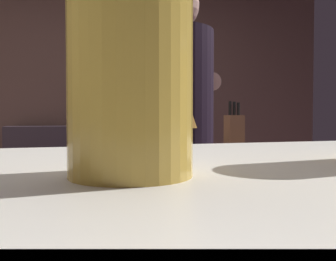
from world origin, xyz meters
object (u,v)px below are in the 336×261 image
bottle_soy (108,118)px  bottle_hot_sauce (96,117)px  mixing_bowl (106,148)px  bartender (173,149)px  pint_glass_far (131,75)px  knife_block (234,131)px  chefs_knife (198,150)px

bottle_soy → bottle_hot_sauce: bearing=157.5°
bottle_soy → bottle_hot_sauce: 0.12m
mixing_bowl → bottle_soy: (0.20, 1.41, 0.16)m
bartender → bottle_soy: (-0.03, 1.81, 0.14)m
mixing_bowl → bartender: bearing=-59.9°
mixing_bowl → bottle_soy: size_ratio=1.16×
bottle_soy → bottle_hot_sauce: bottle_hot_sauce is taller
pint_glass_far → mixing_bowl: bearing=83.4°
bottle_soy → mixing_bowl: bearing=-98.2°
bartender → mixing_bowl: (-0.23, 0.40, -0.02)m
knife_block → pint_glass_far: (-0.96, -1.65, 0.10)m
bottle_hot_sauce → bartender: bearing=-85.7°
knife_block → bottle_hot_sauce: size_ratio=1.44×
bartender → bottle_soy: bearing=11.1°
bartender → bottle_soy: bartender is taller
mixing_bowl → chefs_knife: mixing_bowl is taller
chefs_knife → bottle_soy: bearing=100.6°
knife_block → bottle_soy: size_ratio=1.51×
bartender → pint_glass_far: bartender is taller
knife_block → chefs_knife: bearing=-164.5°
mixing_bowl → bottle_soy: bottle_soy is taller
knife_block → bartender: bearing=-138.6°
mixing_bowl → pint_glass_far: (-0.18, -1.57, 0.17)m
knife_block → pint_glass_far: 1.91m
bartender → bottle_soy: 1.82m
knife_block → chefs_knife: (-0.26, -0.07, -0.10)m
knife_block → bottle_soy: (-0.57, 1.33, 0.08)m
chefs_knife → bottle_soy: (-0.31, 1.41, 0.19)m
knife_block → bottle_soy: bearing=113.3°
bartender → knife_block: (0.54, 0.48, 0.06)m
knife_block → pint_glass_far: bearing=-120.2°
chefs_knife → bottle_soy: bottle_soy is taller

